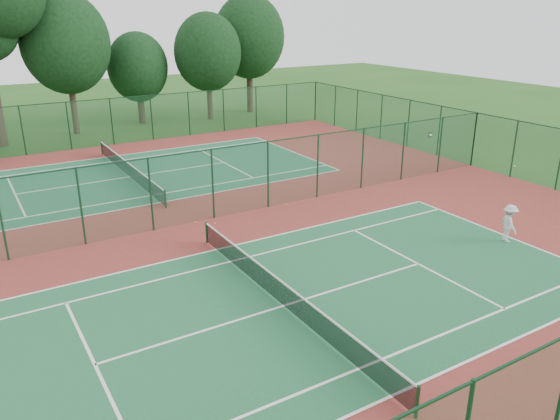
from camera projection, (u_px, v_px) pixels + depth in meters
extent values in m
plane|color=#25551A|center=(185.00, 224.00, 26.11)|extent=(120.00, 120.00, 0.00)
cube|color=maroon|center=(185.00, 224.00, 26.11)|extent=(40.00, 36.00, 0.01)
cube|color=#1E6038|center=(283.00, 306.00, 18.89)|extent=(23.77, 10.97, 0.01)
cube|color=#1E613E|center=(129.00, 177.00, 33.32)|extent=(23.77, 10.97, 0.01)
cube|color=#1A4E2A|center=(91.00, 124.00, 39.93)|extent=(40.00, 0.02, 3.50)
cube|color=#12321C|center=(88.00, 100.00, 39.34)|extent=(40.00, 0.05, 0.05)
cube|color=#12341F|center=(528.00, 354.00, 10.47)|extent=(40.00, 0.05, 0.05)
cube|color=#17462F|center=(474.00, 139.00, 35.22)|extent=(0.02, 36.00, 3.50)
cube|color=#153B24|center=(477.00, 113.00, 34.62)|extent=(0.05, 36.00, 0.05)
cube|color=#17472D|center=(183.00, 189.00, 25.50)|extent=(40.00, 0.02, 3.50)
cube|color=#153C24|center=(180.00, 154.00, 24.90)|extent=(40.00, 0.05, 0.05)
cylinder|color=#153B1C|center=(417.00, 402.00, 13.59)|extent=(0.10, 0.10, 0.97)
cylinder|color=#153B1C|center=(207.00, 233.00, 23.85)|extent=(0.10, 0.10, 0.97)
cube|color=black|center=(283.00, 294.00, 18.72)|extent=(0.02, 12.80, 0.85)
cube|color=silver|center=(283.00, 283.00, 18.57)|extent=(0.04, 12.80, 0.06)
cylinder|color=#163D1D|center=(165.00, 199.00, 28.02)|extent=(0.10, 0.10, 0.97)
cylinder|color=#163D1D|center=(102.00, 148.00, 38.29)|extent=(0.10, 0.10, 0.97)
cube|color=black|center=(129.00, 170.00, 33.16)|extent=(0.02, 12.80, 0.85)
cube|color=white|center=(128.00, 163.00, 33.00)|extent=(0.04, 12.80, 0.06)
imported|color=silver|center=(509.00, 223.00, 23.83)|extent=(1.03, 1.26, 1.70)
sphere|color=#D2E134|center=(195.00, 223.00, 26.15)|extent=(0.08, 0.08, 0.08)
sphere|color=#B8D631|center=(286.00, 205.00, 28.55)|extent=(0.07, 0.07, 0.07)
sphere|color=#C8E535|center=(215.00, 223.00, 26.06)|extent=(0.07, 0.07, 0.07)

